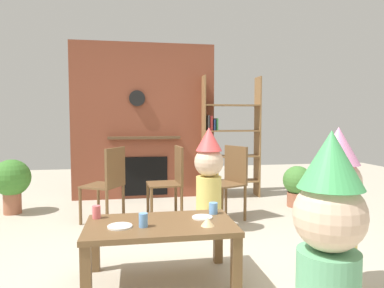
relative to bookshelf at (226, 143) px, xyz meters
The scene contains 19 objects.
ground_plane 2.75m from the bookshelf, 113.27° to the right, with size 12.00×12.00×0.00m, color #BCB29E.
brick_fireplace_feature 1.33m from the bookshelf, behind, with size 2.20×0.28×2.40m.
bookshelf is the anchor object (origin of this frame).
coffee_table 3.03m from the bookshelf, 114.54° to the right, with size 1.11×0.63×0.45m.
paper_cup_near_left 3.08m from the bookshelf, 124.50° to the right, with size 0.06×0.06×0.10m, color #E5666B.
paper_cup_near_right 2.68m from the bookshelf, 107.37° to the right, with size 0.07×0.07×0.09m, color #669EE0.
paper_cup_center 3.14m from the bookshelf, 116.13° to the right, with size 0.06×0.06×0.10m, color #669EE0.
paper_plate_front 2.83m from the bookshelf, 108.94° to the right, with size 0.16×0.16×0.01m, color white.
paper_plate_rear 3.20m from the bookshelf, 119.04° to the right, with size 0.18×0.18×0.01m, color white.
birthday_cake_slice 3.02m from the bookshelf, 107.68° to the right, with size 0.10×0.10×0.06m, color #EAC68C.
table_fork 2.89m from the bookshelf, 118.76° to the right, with size 0.15×0.02×0.01m, color silver.
child_with_cone_hat 3.92m from the bookshelf, 98.31° to the right, with size 0.33×0.33×1.18m.
child_in_pink 3.10m from the bookshelf, 90.68° to the right, with size 0.33×0.33×1.18m.
child_by_the_chairs 1.79m from the bookshelf, 111.17° to the right, with size 0.32×0.32×1.14m.
dining_chair_left 2.09m from the bookshelf, 147.21° to the right, with size 0.54×0.54×0.90m.
dining_chair_middle 1.50m from the bookshelf, 132.40° to the right, with size 0.43×0.43×0.90m.
dining_chair_right 1.26m from the bookshelf, 102.85° to the right, with size 0.53×0.53×0.90m.
potted_plant_tall 1.25m from the bookshelf, 42.31° to the right, with size 0.40×0.40×0.58m.
potted_plant_short 3.08m from the bookshelf, behind, with size 0.48×0.48×0.71m.
Camera 1 is at (-0.40, -2.89, 1.23)m, focal length 32.48 mm.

